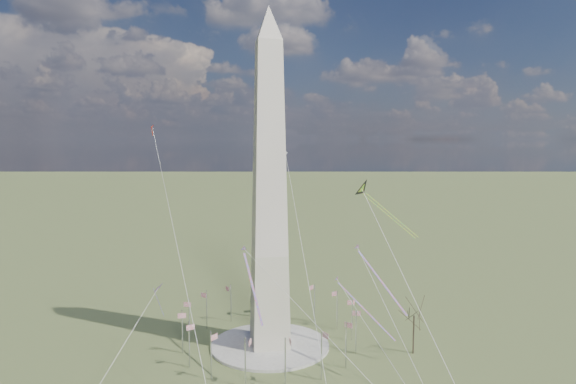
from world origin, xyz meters
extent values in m
plane|color=#5C6532|center=(0.00, 0.00, 0.00)|extent=(2000.00, 2000.00, 0.00)
cylinder|color=beige|center=(0.00, 0.00, 0.40)|extent=(36.00, 36.00, 0.80)
pyramid|color=silver|center=(0.00, 0.00, 95.80)|extent=(9.90, 9.90, 10.00)
cylinder|color=silver|center=(26.00, 0.00, 6.50)|extent=(0.36, 0.36, 13.00)
cube|color=#B41821|center=(26.00, 1.30, 11.80)|extent=(2.40, 0.08, 1.50)
cylinder|color=silver|center=(24.02, 9.95, 6.50)|extent=(0.36, 0.36, 13.00)
cube|color=#B41821|center=(23.52, 11.15, 11.80)|extent=(2.25, 0.99, 1.50)
cylinder|color=silver|center=(18.38, 18.38, 6.50)|extent=(0.36, 0.36, 13.00)
cube|color=#B41821|center=(17.47, 19.30, 11.80)|extent=(1.75, 1.75, 1.50)
cylinder|color=silver|center=(9.95, 24.02, 6.50)|extent=(0.36, 0.36, 13.00)
cube|color=#B41821|center=(8.75, 24.52, 11.80)|extent=(0.99, 2.25, 1.50)
cylinder|color=silver|center=(0.00, 26.00, 6.50)|extent=(0.36, 0.36, 13.00)
cube|color=#B41821|center=(-1.30, 26.00, 11.80)|extent=(0.08, 2.40, 1.50)
cylinder|color=silver|center=(-9.95, 24.02, 6.50)|extent=(0.36, 0.36, 13.00)
cube|color=#B41821|center=(-11.15, 23.52, 11.80)|extent=(0.99, 2.25, 1.50)
cylinder|color=silver|center=(-18.38, 18.38, 6.50)|extent=(0.36, 0.36, 13.00)
cube|color=#B41821|center=(-19.30, 17.47, 11.80)|extent=(1.75, 1.75, 1.50)
cylinder|color=silver|center=(-24.02, 9.95, 6.50)|extent=(0.36, 0.36, 13.00)
cube|color=#B41821|center=(-24.52, 8.75, 11.80)|extent=(2.25, 0.99, 1.50)
cylinder|color=silver|center=(-26.00, 0.00, 6.50)|extent=(0.36, 0.36, 13.00)
cube|color=#B41821|center=(-26.00, -1.30, 11.80)|extent=(2.40, 0.08, 1.50)
cylinder|color=silver|center=(-24.02, -9.95, 6.50)|extent=(0.36, 0.36, 13.00)
cube|color=#B41821|center=(-23.52, -11.15, 11.80)|extent=(2.25, 0.99, 1.50)
cylinder|color=silver|center=(-18.38, -18.38, 6.50)|extent=(0.36, 0.36, 13.00)
cube|color=#B41821|center=(-17.47, -19.30, 11.80)|extent=(1.75, 1.75, 1.50)
cylinder|color=silver|center=(-9.95, -24.02, 6.50)|extent=(0.36, 0.36, 13.00)
cube|color=#B41821|center=(-8.75, -24.52, 11.80)|extent=(0.99, 2.25, 1.50)
cylinder|color=silver|center=(0.00, -26.00, 6.50)|extent=(0.36, 0.36, 13.00)
cube|color=#B41821|center=(1.30, -26.00, 11.80)|extent=(0.08, 2.40, 1.50)
cylinder|color=silver|center=(9.95, -24.02, 6.50)|extent=(0.36, 0.36, 13.00)
cube|color=#B41821|center=(11.15, -23.52, 11.80)|extent=(0.99, 2.25, 1.50)
cylinder|color=silver|center=(18.38, -18.38, 6.50)|extent=(0.36, 0.36, 13.00)
cube|color=#B41821|center=(19.30, -17.47, 11.80)|extent=(1.75, 1.75, 1.50)
cylinder|color=silver|center=(24.02, -9.95, 6.50)|extent=(0.36, 0.36, 13.00)
cube|color=#B41821|center=(24.52, -8.75, 11.80)|extent=(2.25, 0.99, 1.50)
cylinder|color=#433829|center=(40.75, -12.72, 5.71)|extent=(0.46, 0.46, 11.41)
cube|color=yellow|center=(39.73, 3.55, 38.99)|extent=(13.01, 13.31, 12.74)
cube|color=yellow|center=(38.07, 1.92, 38.99)|extent=(13.01, 13.31, 12.74)
cube|color=#471A75|center=(-32.85, 4.81, 18.69)|extent=(2.61, 3.57, 2.70)
cube|color=#F94227|center=(-32.85, 4.81, 14.23)|extent=(2.92, 2.23, 9.33)
cube|color=#F94227|center=(26.66, -22.47, 25.15)|extent=(7.10, 19.37, 12.69)
cube|color=#F94227|center=(-6.79, -14.17, 23.10)|extent=(2.78, 22.16, 13.91)
cube|color=#F94227|center=(27.09, -9.22, 12.67)|extent=(12.55, 17.00, 12.87)
cube|color=red|center=(-35.95, 40.69, 67.30)|extent=(1.05, 1.61, 1.44)
cube|color=red|center=(-35.95, 40.69, 65.73)|extent=(0.58, 1.26, 3.29)
cube|color=white|center=(12.74, 42.92, 57.46)|extent=(1.50, 1.33, 1.46)
cube|color=white|center=(12.74, 42.92, 55.87)|extent=(0.29, 1.26, 3.33)
camera|label=1|loc=(-22.41, -148.78, 62.77)|focal=32.00mm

